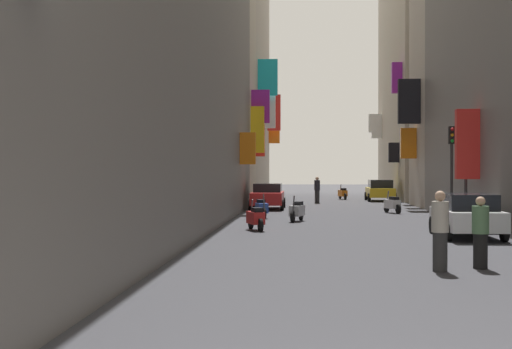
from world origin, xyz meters
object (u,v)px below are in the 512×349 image
at_px(pedestrian_near_right, 440,231).
at_px(scooter_orange, 343,193).
at_px(parked_car_yellow, 380,190).
at_px(traffic_light_far_corner, 466,158).
at_px(scooter_white, 392,204).
at_px(scooter_blue, 262,208).
at_px(parked_car_red, 268,195).
at_px(scooter_red, 256,218).
at_px(traffic_light_near_corner, 452,157).
at_px(parked_car_white, 467,214).
at_px(pedestrian_crossing, 480,233).
at_px(pedestrian_near_left, 317,190).
at_px(scooter_silver, 297,211).

bearing_deg(pedestrian_near_right, scooter_orange, 90.29).
relative_size(parked_car_yellow, traffic_light_far_corner, 1.00).
height_order(scooter_white, scooter_blue, same).
height_order(parked_car_red, scooter_orange, parked_car_red).
bearing_deg(scooter_orange, scooter_red, -99.68).
relative_size(parked_car_red, traffic_light_near_corner, 1.08).
height_order(parked_car_white, scooter_blue, parked_car_white).
bearing_deg(pedestrian_near_right, pedestrian_crossing, 27.13).
distance_m(parked_car_red, traffic_light_near_corner, 12.69).
height_order(parked_car_white, pedestrian_near_left, pedestrian_near_left).
height_order(parked_car_yellow, scooter_blue, parked_car_yellow).
bearing_deg(scooter_white, scooter_blue, -147.69).
xyz_separation_m(scooter_white, scooter_silver, (-4.83, -6.12, 0.00)).
distance_m(parked_car_yellow, scooter_orange, 3.52).
relative_size(scooter_silver, traffic_light_far_corner, 0.47).
xyz_separation_m(pedestrian_crossing, pedestrian_near_left, (-3.20, 30.54, 0.07)).
xyz_separation_m(parked_car_yellow, scooter_orange, (-2.52, 2.43, -0.32)).
relative_size(scooter_red, traffic_light_far_corner, 0.44).
height_order(parked_car_white, scooter_orange, parked_car_white).
height_order(parked_car_white, traffic_light_near_corner, traffic_light_near_corner).
distance_m(pedestrian_crossing, pedestrian_near_left, 30.71).
height_order(parked_car_yellow, scooter_red, parked_car_yellow).
bearing_deg(scooter_white, scooter_silver, -128.29).
height_order(scooter_silver, traffic_light_near_corner, traffic_light_near_corner).
distance_m(parked_car_yellow, scooter_red, 25.65).
bearing_deg(pedestrian_near_right, traffic_light_near_corner, 77.58).
bearing_deg(pedestrian_near_left, scooter_white, -70.02).
xyz_separation_m(scooter_red, scooter_blue, (-0.19, 6.62, -0.00)).
bearing_deg(traffic_light_near_corner, pedestrian_near_right, -102.42).
bearing_deg(scooter_silver, scooter_white, 51.71).
xyz_separation_m(scooter_orange, traffic_light_near_corner, (3.46, -22.36, 2.34)).
height_order(parked_car_yellow, scooter_orange, parked_car_yellow).
bearing_deg(scooter_orange, traffic_light_near_corner, -81.20).
relative_size(parked_car_white, parked_car_red, 0.92).
xyz_separation_m(parked_car_white, traffic_light_near_corner, (0.91, 6.94, 2.04)).
relative_size(parked_car_yellow, pedestrian_near_left, 2.23).
bearing_deg(parked_car_yellow, pedestrian_near_left, -140.46).
xyz_separation_m(pedestrian_near_right, traffic_light_far_corner, (3.29, 12.28, 1.81)).
height_order(scooter_silver, pedestrian_near_left, pedestrian_near_left).
bearing_deg(pedestrian_near_right, pedestrian_near_left, 94.05).
height_order(parked_car_white, scooter_red, parked_car_white).
bearing_deg(pedestrian_near_right, parked_car_white, 73.42).
distance_m(scooter_white, scooter_silver, 7.80).
bearing_deg(traffic_light_near_corner, pedestrian_near_left, 108.67).
relative_size(scooter_red, scooter_orange, 0.90).
xyz_separation_m(scooter_blue, scooter_silver, (1.66, -2.01, 0.00)).
xyz_separation_m(parked_car_red, scooter_silver, (1.77, -9.42, -0.31)).
distance_m(parked_car_red, scooter_silver, 9.59).
relative_size(parked_car_red, pedestrian_near_left, 2.50).
height_order(scooter_red, pedestrian_near_left, pedestrian_near_left).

